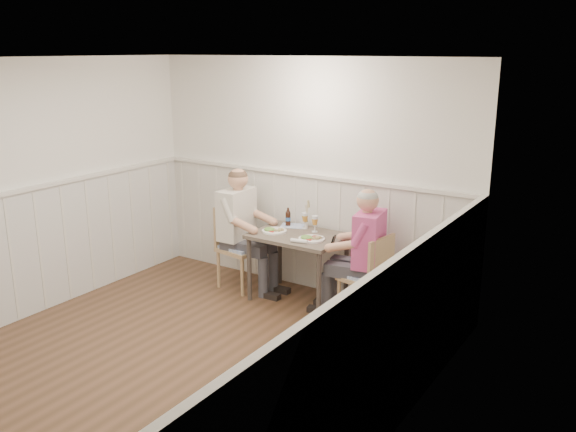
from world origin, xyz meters
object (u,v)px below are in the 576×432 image
(chair_right, at_px, (369,274))
(man_in_pink, at_px, (364,264))
(diner_cream, at_px, (240,238))
(beer_bottle, at_px, (288,218))
(dining_table, at_px, (298,243))
(grass_vase, at_px, (306,215))
(chair_left, at_px, (238,243))

(chair_right, relative_size, man_in_pink, 0.65)
(man_in_pink, relative_size, diner_cream, 0.97)
(beer_bottle, bearing_deg, diner_cream, -150.42)
(chair_right, distance_m, beer_bottle, 1.22)
(dining_table, height_order, beer_bottle, beer_bottle)
(dining_table, xyz_separation_m, beer_bottle, (-0.27, 0.22, 0.19))
(beer_bottle, distance_m, grass_vase, 0.24)
(chair_right, bearing_deg, chair_left, 179.72)
(dining_table, distance_m, grass_vase, 0.35)
(chair_left, xyz_separation_m, grass_vase, (0.75, 0.26, 0.39))
(chair_left, relative_size, beer_bottle, 4.61)
(chair_left, height_order, diner_cream, diner_cream)
(man_in_pink, relative_size, grass_vase, 3.97)
(dining_table, height_order, man_in_pink, man_in_pink)
(diner_cream, bearing_deg, grass_vase, 21.96)
(dining_table, xyz_separation_m, grass_vase, (-0.04, 0.23, 0.25))
(chair_left, bearing_deg, dining_table, 2.15)
(dining_table, xyz_separation_m, chair_left, (-0.79, -0.03, -0.13))
(dining_table, bearing_deg, chair_left, -177.85)
(dining_table, bearing_deg, beer_bottle, 140.95)
(chair_right, bearing_deg, grass_vase, 163.40)
(diner_cream, xyz_separation_m, beer_bottle, (0.47, 0.27, 0.25))
(dining_table, height_order, diner_cream, diner_cream)
(chair_right, relative_size, chair_left, 0.94)
(diner_cream, height_order, grass_vase, diner_cream)
(beer_bottle, bearing_deg, grass_vase, 3.65)
(chair_right, relative_size, diner_cream, 0.63)
(chair_right, distance_m, grass_vase, 1.03)
(chair_right, distance_m, man_in_pink, 0.12)
(chair_left, height_order, beer_bottle, beer_bottle)
(man_in_pink, bearing_deg, diner_cream, -178.58)
(chair_left, relative_size, grass_vase, 2.77)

